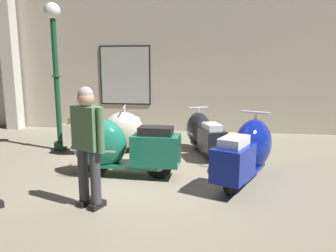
{
  "coord_description": "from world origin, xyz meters",
  "views": [
    {
      "loc": [
        1.01,
        -4.92,
        1.81
      ],
      "look_at": [
        0.22,
        1.01,
        0.7
      ],
      "focal_mm": 34.43,
      "sensor_mm": 36.0,
      "label": 1
    }
  ],
  "objects_px": {
    "scooter_1": "(116,146)",
    "scooter_2": "(202,133)",
    "scooter_3": "(248,150)",
    "visitor_0": "(88,139)",
    "scooter_0": "(111,132)",
    "lamppost": "(55,63)"
  },
  "relations": [
    {
      "from": "scooter_0",
      "to": "lamppost",
      "type": "xyz_separation_m",
      "value": [
        -1.18,
        0.09,
        1.42
      ]
    },
    {
      "from": "scooter_3",
      "to": "scooter_1",
      "type": "bearing_deg",
      "value": 116.29
    },
    {
      "from": "scooter_1",
      "to": "scooter_2",
      "type": "xyz_separation_m",
      "value": [
        1.38,
        1.66,
        -0.08
      ]
    },
    {
      "from": "scooter_2",
      "to": "scooter_3",
      "type": "xyz_separation_m",
      "value": [
        0.77,
        -1.57,
        0.06
      ]
    },
    {
      "from": "scooter_2",
      "to": "lamppost",
      "type": "relative_size",
      "value": 0.52
    },
    {
      "from": "scooter_1",
      "to": "scooter_3",
      "type": "relative_size",
      "value": 1.01
    },
    {
      "from": "scooter_3",
      "to": "lamppost",
      "type": "height_order",
      "value": "lamppost"
    },
    {
      "from": "scooter_2",
      "to": "visitor_0",
      "type": "xyz_separation_m",
      "value": [
        -1.37,
        -2.9,
        0.48
      ]
    },
    {
      "from": "scooter_1",
      "to": "scooter_2",
      "type": "height_order",
      "value": "scooter_1"
    },
    {
      "from": "scooter_1",
      "to": "lamppost",
      "type": "height_order",
      "value": "lamppost"
    },
    {
      "from": "scooter_3",
      "to": "visitor_0",
      "type": "distance_m",
      "value": 2.55
    },
    {
      "from": "scooter_3",
      "to": "lamppost",
      "type": "xyz_separation_m",
      "value": [
        -3.86,
        1.38,
        1.38
      ]
    },
    {
      "from": "scooter_1",
      "to": "lamppost",
      "type": "bearing_deg",
      "value": -38.64
    },
    {
      "from": "scooter_1",
      "to": "scooter_3",
      "type": "bearing_deg",
      "value": -175.66
    },
    {
      "from": "visitor_0",
      "to": "lamppost",
      "type": "bearing_deg",
      "value": 54.96
    },
    {
      "from": "scooter_3",
      "to": "visitor_0",
      "type": "xyz_separation_m",
      "value": [
        -2.13,
        -1.34,
        0.41
      ]
    },
    {
      "from": "scooter_0",
      "to": "scooter_3",
      "type": "xyz_separation_m",
      "value": [
        2.68,
        -1.29,
        0.04
      ]
    },
    {
      "from": "scooter_2",
      "to": "visitor_0",
      "type": "relative_size",
      "value": 1.02
    },
    {
      "from": "scooter_0",
      "to": "scooter_2",
      "type": "bearing_deg",
      "value": -1.86
    },
    {
      "from": "scooter_1",
      "to": "scooter_3",
      "type": "height_order",
      "value": "scooter_1"
    },
    {
      "from": "scooter_1",
      "to": "lamppost",
      "type": "distance_m",
      "value": 2.63
    },
    {
      "from": "scooter_0",
      "to": "visitor_0",
      "type": "height_order",
      "value": "visitor_0"
    }
  ]
}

